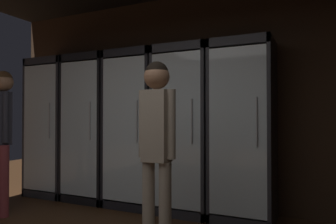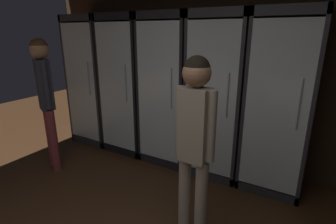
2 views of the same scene
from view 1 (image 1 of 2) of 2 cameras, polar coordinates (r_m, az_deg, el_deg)
name	(u,v)px [view 1 (image 1 of 2)]	position (r m, az deg, el deg)	size (l,w,h in m)	color
wall_back	(196,99)	(4.22, 5.06, 2.27)	(6.00, 0.06, 2.80)	#382619
cooler_far_left	(57,128)	(5.13, -19.36, -2.79)	(0.69, 0.61, 2.03)	#2B2B30
cooler_left	(94,129)	(4.67, -13.14, -2.97)	(0.69, 0.61, 2.03)	black
cooler_center	(137,130)	(4.27, -5.63, -3.25)	(0.69, 0.61, 2.03)	black
cooler_right	(186,130)	(3.95, 3.26, -3.31)	(0.69, 0.61, 2.03)	#2B2B30
cooler_far_right	(243,131)	(3.75, 13.39, -3.41)	(0.69, 0.61, 2.03)	#2B2B30
shopper_near	(3,124)	(4.26, -27.51, -1.96)	(0.29, 0.23, 1.72)	brown
shopper_far	(157,135)	(2.65, -2.03, -4.11)	(0.34, 0.21, 1.63)	gray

